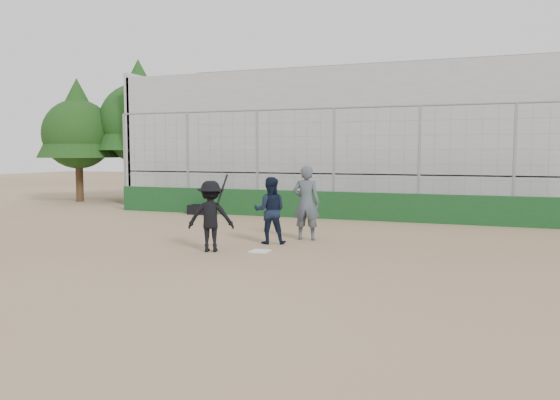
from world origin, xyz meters
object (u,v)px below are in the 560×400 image
(batter_at_plate, at_px, (211,216))
(umpire, at_px, (306,206))
(equipment_bag, at_px, (199,210))
(catcher_crouched, at_px, (270,222))

(batter_at_plate, bearing_deg, umpire, 56.36)
(equipment_bag, bearing_deg, batter_at_plate, -59.14)
(batter_at_plate, relative_size, equipment_bag, 2.16)
(batter_at_plate, relative_size, umpire, 1.02)
(umpire, bearing_deg, equipment_bag, -42.53)
(batter_at_plate, xyz_separation_m, equipment_bag, (-4.13, 6.92, -0.68))
(catcher_crouched, bearing_deg, equipment_bag, 133.31)
(catcher_crouched, distance_m, equipment_bag, 7.44)
(batter_at_plate, distance_m, umpire, 2.98)
(umpire, relative_size, equipment_bag, 2.13)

